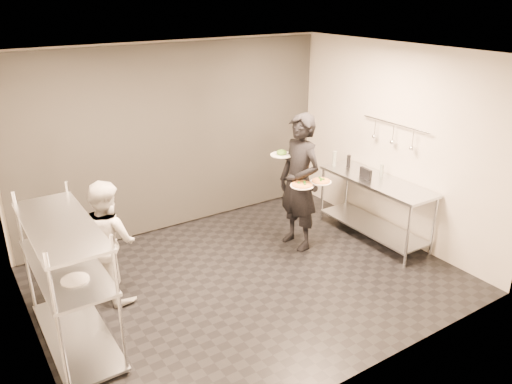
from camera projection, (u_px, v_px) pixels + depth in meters
room_shell at (202, 152)px, 6.77m from camera, size 5.00×4.00×2.80m
pass_rack at (68, 277)px, 5.00m from camera, size 0.60×1.60×1.50m
prep_counter at (375, 199)px, 7.25m from camera, size 0.60×1.80×0.92m
utensil_rail at (394, 135)px, 7.03m from camera, size 0.07×1.20×0.31m
waiter at (299, 183)px, 6.90m from camera, size 0.51×0.74×1.93m
chef at (108, 240)px, 5.80m from camera, size 0.76×0.86×1.48m
pizza_plate_near at (302, 185)px, 6.63m from camera, size 0.32×0.32×0.05m
pizza_plate_far at (321, 181)px, 6.80m from camera, size 0.29×0.29×0.05m
salad_plate at (282, 154)px, 6.90m from camera, size 0.31×0.31×0.07m
pos_monitor at (366, 174)px, 7.14m from camera, size 0.06×0.22×0.16m
bottle_green at (335, 158)px, 7.66m from camera, size 0.06×0.06×0.23m
bottle_clear at (382, 170)px, 7.25m from camera, size 0.05×0.05×0.18m
bottle_dark at (349, 161)px, 7.59m from camera, size 0.06×0.06×0.20m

